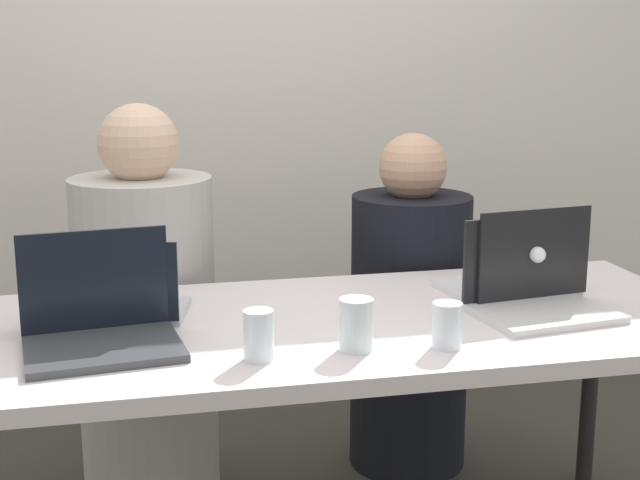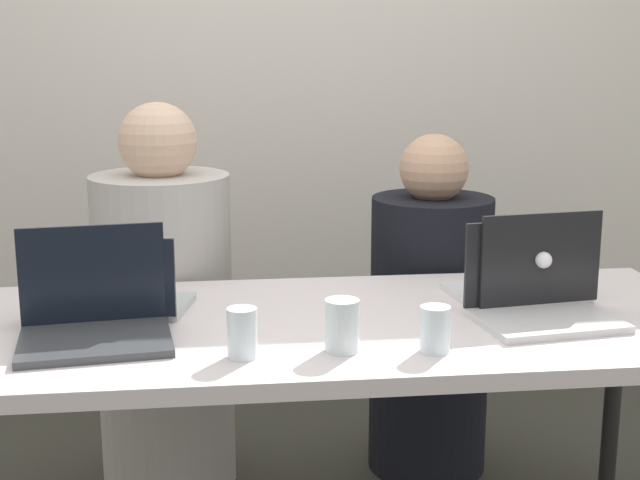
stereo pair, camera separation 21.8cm
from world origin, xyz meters
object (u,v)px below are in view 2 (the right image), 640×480
object	(u,v)px
person_on_right	(430,324)
laptop_front_left	(94,316)
person_on_left	(165,320)
laptop_back_right	(524,282)
water_glass_right	(435,332)
laptop_front_right	(539,300)
water_glass_left	(242,336)
water_glass_center	(342,329)
laptop_back_left	(112,295)

from	to	relation	value
person_on_right	laptop_front_left	world-z (taller)	person_on_right
person_on_left	person_on_right	bearing A→B (deg)	-174.55
laptop_back_right	water_glass_right	distance (m)	0.47
laptop_front_right	water_glass_right	world-z (taller)	laptop_front_right
laptop_front_right	water_glass_left	world-z (taller)	laptop_front_right
person_on_left	laptop_front_left	distance (m)	0.74
laptop_back_right	water_glass_right	xyz separation A→B (m)	(-0.32, -0.34, -0.01)
person_on_left	water_glass_left	bearing A→B (deg)	109.45
person_on_right	laptop_front_right	size ratio (longest dim) A/B	3.09
laptop_front_left	laptop_back_right	size ratio (longest dim) A/B	1.01
person_on_right	laptop_front_left	xyz separation A→B (m)	(-0.95, -0.69, 0.28)
laptop_front_right	water_glass_center	size ratio (longest dim) A/B	3.05
person_on_left	water_glass_right	bearing A→B (deg)	131.31
laptop_front_left	laptop_front_right	size ratio (longest dim) A/B	1.01
person_on_right	laptop_front_left	bearing A→B (deg)	45.91
laptop_back_right	water_glass_left	distance (m)	0.80
water_glass_right	laptop_front_left	bearing A→B (deg)	166.81
person_on_right	laptop_front_right	world-z (taller)	person_on_right
person_on_right	laptop_front_right	distance (m)	0.73
person_on_left	laptop_back_left	xyz separation A→B (m)	(-0.10, -0.49, 0.22)
person_on_left	laptop_back_right	distance (m)	1.10
water_glass_right	person_on_left	bearing A→B (deg)	125.87
water_glass_left	water_glass_right	bearing A→B (deg)	-1.79
laptop_front_left	water_glass_left	distance (m)	0.36
person_on_left	laptop_back_left	world-z (taller)	person_on_left
laptop_back_left	water_glass_left	distance (m)	0.47
person_on_left	laptop_back_right	xyz separation A→B (m)	(0.95, -0.52, 0.23)
laptop_back_right	laptop_front_right	distance (m)	0.15
water_glass_left	water_glass_right	size ratio (longest dim) A/B	1.07
person_on_left	water_glass_left	distance (m)	0.91
person_on_left	laptop_back_left	distance (m)	0.55
person_on_left	laptop_back_right	bearing A→B (deg)	156.56
person_on_left	water_glass_right	distance (m)	1.09
laptop_back_right	laptop_front_right	size ratio (longest dim) A/B	1.00
laptop_front_left	laptop_back_left	bearing A→B (deg)	78.03
person_on_left	laptop_front_right	xyz separation A→B (m)	(0.93, -0.67, 0.23)
water_glass_left	water_glass_right	distance (m)	0.41
laptop_back_left	water_glass_center	size ratio (longest dim) A/B	3.41
water_glass_left	laptop_front_left	bearing A→B (deg)	153.78
water_glass_center	water_glass_right	world-z (taller)	water_glass_center
laptop_back_left	laptop_front_right	size ratio (longest dim) A/B	1.12
person_on_right	laptop_back_left	bearing A→B (deg)	37.72
water_glass_center	water_glass_right	size ratio (longest dim) A/B	1.14
laptop_back_right	water_glass_center	bearing A→B (deg)	23.48
person_on_right	laptop_front_right	xyz separation A→B (m)	(0.10, -0.67, 0.27)
water_glass_right	water_glass_left	bearing A→B (deg)	178.21
laptop_front_left	water_glass_right	world-z (taller)	laptop_front_left
person_on_right	laptop_back_right	xyz separation A→B (m)	(0.11, -0.52, 0.28)
laptop_front_left	laptop_back_left	world-z (taller)	laptop_front_left
laptop_back_left	laptop_front_right	bearing A→B (deg)	-177.54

